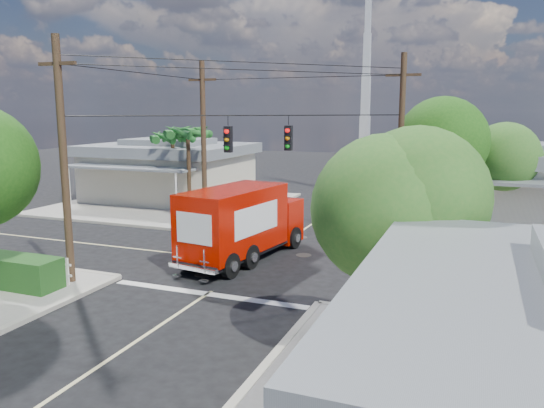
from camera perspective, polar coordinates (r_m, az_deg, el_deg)
The scene contains 15 objects.
ground at distance 22.81m, azimuth -1.84°, elevation -6.27°, with size 120.00×120.00×0.00m, color black.
sidewalk_ne at distance 31.72m, azimuth 24.94°, elevation -2.44°, with size 14.12×14.12×0.14m.
sidewalk_nw at distance 37.17m, azimuth -10.71°, elevation 0.03°, with size 14.12×14.12×0.14m.
road_markings at distance 21.52m, azimuth -3.39°, elevation -7.27°, with size 32.00×32.00×0.01m.
building_nw at distance 38.79m, azimuth -10.99°, elevation 3.64°, with size 10.80×10.20×4.30m.
radio_tower at distance 40.95m, azimuth 9.97°, elevation 8.80°, with size 0.80×0.80×17.00m.
tree_ne_front at distance 26.97m, azimuth 18.36°, elevation 6.05°, with size 4.21×4.14×6.66m.
tree_ne_back at distance 29.19m, azimuth 23.65°, elevation 4.84°, with size 3.77×3.66×5.82m.
tree_se at distance 13.19m, azimuth 13.91°, elevation -0.52°, with size 3.67×3.54×5.62m.
palm_nw_front at distance 32.01m, azimuth -9.04°, elevation 7.46°, with size 3.01×3.08×5.59m.
palm_nw_back at distance 34.35m, azimuth -10.66°, elevation 6.96°, with size 3.01×3.08×5.19m.
utility_poles at distance 24.07m, azimuth -3.88°, elevation 5.90°, with size 12.00×10.68×9.00m.
picket_fence at distance 22.66m, azimuth -26.41°, elevation -5.65°, with size 5.94×0.06×1.00m.
vending_boxes at distance 27.01m, azimuth 16.32°, elevation -2.59°, with size 1.90×0.50×1.10m.
delivery_truck at distance 22.91m, azimuth -3.19°, elevation -2.01°, with size 3.32×7.63×3.20m.
Camera 1 is at (8.63, -20.12, 6.38)m, focal length 35.00 mm.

